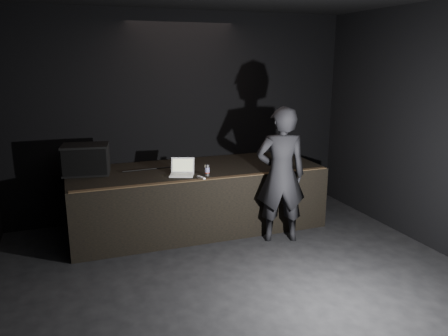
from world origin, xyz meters
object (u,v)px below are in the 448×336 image
stage_riser (196,197)px  laptop (182,171)px  beer_can (207,170)px  stage_monitor (86,159)px  person (281,175)px

stage_riser → laptop: size_ratio=9.05×
beer_can → laptop: bearing=151.2°
stage_monitor → laptop: 1.47m
person → laptop: bearing=-10.2°
laptop → person: bearing=-3.2°
stage_monitor → person: (2.71, -1.17, -0.20)m
stage_monitor → laptop: size_ratio=1.68×
beer_can → person: (1.01, -0.44, -0.06)m
stage_monitor → beer_can: stage_monitor is taller
laptop → stage_monitor: bearing=179.9°
laptop → beer_can: laptop is taller
person → beer_can: bearing=-8.8°
stage_monitor → beer_can: (1.70, -0.73, -0.14)m
stage_monitor → stage_riser: bearing=1.2°
stage_riser → stage_monitor: bearing=172.6°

